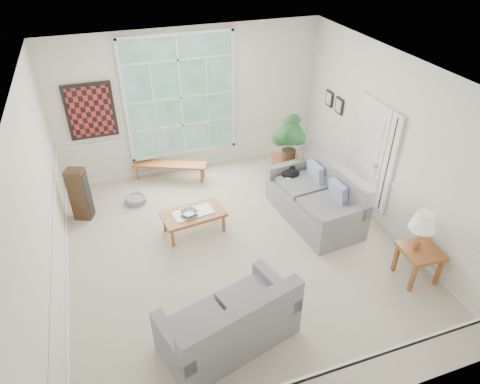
% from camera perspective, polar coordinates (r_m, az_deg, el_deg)
% --- Properties ---
extents(floor, '(5.50, 6.00, 0.01)m').
position_cam_1_polar(floor, '(7.29, -0.23, -7.88)').
color(floor, '#B8B09D').
rests_on(floor, ground).
extents(ceiling, '(5.50, 6.00, 0.02)m').
position_cam_1_polar(ceiling, '(5.74, -0.30, 15.09)').
color(ceiling, white).
rests_on(ceiling, ground).
extents(wall_back, '(5.50, 0.02, 3.00)m').
position_cam_1_polar(wall_back, '(8.98, -6.61, 11.77)').
color(wall_back, silver).
rests_on(wall_back, ground).
extents(wall_front, '(5.50, 0.02, 3.00)m').
position_cam_1_polar(wall_front, '(4.35, 13.33, -17.85)').
color(wall_front, silver).
rests_on(wall_front, ground).
extents(wall_left, '(0.02, 6.00, 3.00)m').
position_cam_1_polar(wall_left, '(6.22, -25.02, -2.33)').
color(wall_left, silver).
rests_on(wall_left, ground).
extents(wall_right, '(0.02, 6.00, 3.00)m').
position_cam_1_polar(wall_right, '(7.61, 19.83, 5.67)').
color(wall_right, silver).
rests_on(wall_right, ground).
extents(window_back, '(2.30, 0.08, 2.40)m').
position_cam_1_polar(window_back, '(8.85, -7.90, 12.39)').
color(window_back, white).
rests_on(window_back, wall_back).
extents(entry_door, '(0.08, 0.90, 2.10)m').
position_cam_1_polar(entry_door, '(8.20, 16.59, 4.81)').
color(entry_door, white).
rests_on(entry_door, floor).
extents(door_sidelight, '(0.08, 0.26, 1.90)m').
position_cam_1_polar(door_sidelight, '(7.73, 19.23, 3.26)').
color(door_sidelight, white).
rests_on(door_sidelight, wall_right).
extents(wall_art, '(0.90, 0.06, 1.10)m').
position_cam_1_polar(wall_art, '(8.72, -19.30, 10.12)').
color(wall_art, maroon).
rests_on(wall_art, wall_back).
extents(wall_frame_near, '(0.04, 0.26, 0.32)m').
position_cam_1_polar(wall_frame_near, '(8.85, 13.04, 11.14)').
color(wall_frame_near, black).
rests_on(wall_frame_near, wall_right).
extents(wall_frame_far, '(0.04, 0.26, 0.32)m').
position_cam_1_polar(wall_frame_far, '(9.16, 11.77, 12.10)').
color(wall_frame_far, black).
rests_on(wall_frame_far, wall_right).
extents(loveseat_right, '(1.18, 2.01, 1.04)m').
position_cam_1_polar(loveseat_right, '(7.82, 9.97, -0.32)').
color(loveseat_right, gray).
rests_on(loveseat_right, floor).
extents(loveseat_front, '(1.92, 1.33, 0.94)m').
position_cam_1_polar(loveseat_front, '(5.72, -1.63, -16.11)').
color(loveseat_front, gray).
rests_on(loveseat_front, floor).
extents(coffee_table, '(1.14, 0.71, 0.40)m').
position_cam_1_polar(coffee_table, '(7.61, -6.15, -3.99)').
color(coffee_table, brown).
rests_on(coffee_table, floor).
extents(pewter_bowl, '(0.45, 0.45, 0.08)m').
position_cam_1_polar(pewter_bowl, '(7.44, -6.82, -2.69)').
color(pewter_bowl, '#9B9BA0').
rests_on(pewter_bowl, coffee_table).
extents(window_bench, '(1.53, 0.90, 0.36)m').
position_cam_1_polar(window_bench, '(9.16, -9.27, 2.76)').
color(window_bench, brown).
rests_on(window_bench, floor).
extents(end_table, '(0.67, 0.67, 0.57)m').
position_cam_1_polar(end_table, '(8.88, 6.11, 2.79)').
color(end_table, brown).
rests_on(end_table, floor).
extents(houseplant, '(0.57, 0.57, 0.96)m').
position_cam_1_polar(houseplant, '(8.46, 6.62, 7.03)').
color(houseplant, '#205128').
rests_on(houseplant, end_table).
extents(side_table, '(0.59, 0.59, 0.57)m').
position_cam_1_polar(side_table, '(7.18, 22.56, -8.79)').
color(side_table, brown).
rests_on(side_table, floor).
extents(table_lamp, '(0.50, 0.50, 0.66)m').
position_cam_1_polar(table_lamp, '(6.80, 22.95, -4.83)').
color(table_lamp, white).
rests_on(table_lamp, side_table).
extents(pet_bed, '(0.55, 0.55, 0.12)m').
position_cam_1_polar(pet_bed, '(8.62, -13.73, -0.95)').
color(pet_bed, gray).
rests_on(pet_bed, floor).
extents(floor_speaker, '(0.39, 0.35, 1.02)m').
position_cam_1_polar(floor_speaker, '(8.25, -20.58, -0.27)').
color(floor_speaker, '#3D2819').
rests_on(floor_speaker, floor).
extents(cat, '(0.42, 0.35, 0.17)m').
position_cam_1_polar(cat, '(8.18, 6.80, 2.47)').
color(cat, black).
rests_on(cat, loveseat_right).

